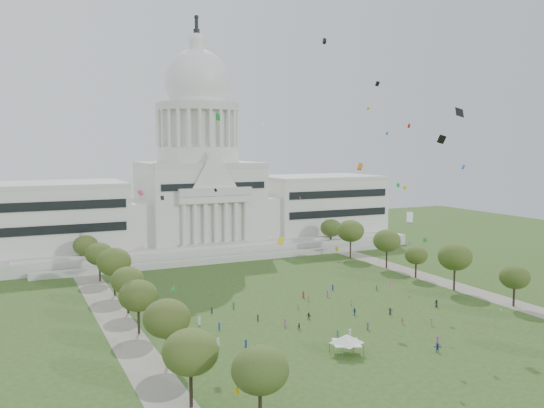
% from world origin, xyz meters
% --- Properties ---
extents(ground, '(400.00, 400.00, 0.00)m').
position_xyz_m(ground, '(0.00, 0.00, 0.00)').
color(ground, '#2D4C1D').
rests_on(ground, ground).
extents(capitol, '(160.00, 64.50, 91.30)m').
position_xyz_m(capitol, '(0.00, 113.59, 22.30)').
color(capitol, beige).
rests_on(capitol, ground).
extents(path_left, '(8.00, 160.00, 0.04)m').
position_xyz_m(path_left, '(-48.00, 30.00, 0.02)').
color(path_left, gray).
rests_on(path_left, ground).
extents(path_right, '(8.00, 160.00, 0.04)m').
position_xyz_m(path_right, '(48.00, 30.00, 0.02)').
color(path_right, gray).
rests_on(path_right, ground).
extents(row_tree_l_0, '(8.85, 8.85, 12.59)m').
position_xyz_m(row_tree_l_0, '(-45.26, -21.68, 8.95)').
color(row_tree_l_0, black).
rests_on(row_tree_l_0, ground).
extents(row_tree_l_1, '(8.86, 8.86, 12.59)m').
position_xyz_m(row_tree_l_1, '(-44.07, -2.96, 8.95)').
color(row_tree_l_1, black).
rests_on(row_tree_l_1, ground).
extents(row_tree_r_1, '(7.58, 7.58, 10.78)m').
position_xyz_m(row_tree_r_1, '(46.22, -1.75, 7.66)').
color(row_tree_r_1, black).
rests_on(row_tree_r_1, ground).
extents(row_tree_l_2, '(8.42, 8.42, 11.97)m').
position_xyz_m(row_tree_l_2, '(-45.04, 17.30, 8.51)').
color(row_tree_l_2, black).
rests_on(row_tree_l_2, ground).
extents(row_tree_r_2, '(9.55, 9.55, 13.58)m').
position_xyz_m(row_tree_r_2, '(44.17, 17.44, 9.66)').
color(row_tree_r_2, black).
rests_on(row_tree_r_2, ground).
extents(row_tree_l_3, '(8.12, 8.12, 11.55)m').
position_xyz_m(row_tree_l_3, '(-44.09, 33.92, 8.21)').
color(row_tree_l_3, black).
rests_on(row_tree_l_3, ground).
extents(row_tree_r_3, '(7.01, 7.01, 9.98)m').
position_xyz_m(row_tree_r_3, '(44.40, 34.48, 7.08)').
color(row_tree_r_3, black).
rests_on(row_tree_r_3, ground).
extents(row_tree_l_4, '(9.29, 9.29, 13.21)m').
position_xyz_m(row_tree_l_4, '(-44.08, 52.42, 9.39)').
color(row_tree_l_4, black).
rests_on(row_tree_l_4, ground).
extents(row_tree_r_4, '(9.19, 9.19, 13.06)m').
position_xyz_m(row_tree_r_4, '(44.76, 50.04, 9.29)').
color(row_tree_r_4, black).
rests_on(row_tree_r_4, ground).
extents(row_tree_l_5, '(8.33, 8.33, 11.85)m').
position_xyz_m(row_tree_l_5, '(-45.22, 71.01, 8.42)').
color(row_tree_l_5, black).
rests_on(row_tree_l_5, ground).
extents(row_tree_r_5, '(9.82, 9.82, 13.96)m').
position_xyz_m(row_tree_r_5, '(43.49, 70.19, 9.93)').
color(row_tree_r_5, black).
rests_on(row_tree_r_5, ground).
extents(row_tree_l_6, '(8.19, 8.19, 11.64)m').
position_xyz_m(row_tree_l_6, '(-46.87, 89.14, 8.27)').
color(row_tree_l_6, black).
rests_on(row_tree_l_6, ground).
extents(row_tree_r_6, '(8.42, 8.42, 11.97)m').
position_xyz_m(row_tree_r_6, '(45.96, 88.13, 8.51)').
color(row_tree_r_6, black).
rests_on(row_tree_r_6, ground).
extents(near_tree_0, '(8.47, 8.47, 12.04)m').
position_xyz_m(near_tree_0, '(-38.00, -32.00, 8.56)').
color(near_tree_0, black).
rests_on(near_tree_0, ground).
extents(event_tent, '(9.47, 9.47, 4.05)m').
position_xyz_m(event_tent, '(-10.60, -12.17, 3.14)').
color(event_tent, '#4C4C4C').
rests_on(event_tent, ground).
extents(person_0, '(0.91, 1.10, 1.93)m').
position_xyz_m(person_0, '(27.97, 6.14, 0.96)').
color(person_0, '#26262B').
rests_on(person_0, ground).
extents(person_2, '(0.86, 0.78, 1.51)m').
position_xyz_m(person_2, '(28.20, 17.14, 0.75)').
color(person_2, silver).
rests_on(person_2, ground).
extents(person_3, '(1.03, 1.08, 1.53)m').
position_xyz_m(person_3, '(11.43, -1.37, 0.76)').
color(person_3, olive).
rests_on(person_3, ground).
extents(person_4, '(0.86, 1.19, 1.83)m').
position_xyz_m(person_4, '(5.21, 9.05, 0.91)').
color(person_4, navy).
rests_on(person_4, ground).
extents(person_5, '(1.09, 1.54, 1.54)m').
position_xyz_m(person_5, '(-6.26, 11.06, 0.77)').
color(person_5, '#26262B').
rests_on(person_5, ground).
extents(person_6, '(0.51, 0.78, 1.59)m').
position_xyz_m(person_6, '(9.82, -15.08, 0.79)').
color(person_6, '#994C8C').
rests_on(person_6, ground).
extents(person_7, '(0.84, 0.88, 1.95)m').
position_xyz_m(person_7, '(-8.76, -11.90, 0.97)').
color(person_7, olive).
rests_on(person_7, ground).
extents(person_8, '(0.84, 0.64, 1.53)m').
position_xyz_m(person_8, '(-12.14, 5.00, 0.77)').
color(person_8, '#26262B').
rests_on(person_8, ground).
extents(person_9, '(0.95, 1.21, 1.66)m').
position_xyz_m(person_9, '(16.81, -5.17, 0.83)').
color(person_9, '#994C8C').
rests_on(person_9, ground).
extents(person_10, '(0.64, 1.05, 1.71)m').
position_xyz_m(person_10, '(9.12, 16.45, 0.85)').
color(person_10, silver).
rests_on(person_10, ground).
extents(person_11, '(1.62, 1.57, 1.74)m').
position_xyz_m(person_11, '(6.34, -19.03, 0.87)').
color(person_11, navy).
rests_on(person_11, ground).
extents(distant_crowd, '(66.78, 37.47, 1.93)m').
position_xyz_m(distant_crowd, '(-14.76, 13.92, 0.85)').
color(distant_crowd, '#26262B').
rests_on(distant_crowd, ground).
extents(kite_swarm, '(88.80, 103.22, 55.75)m').
position_xyz_m(kite_swarm, '(3.83, 6.49, 28.71)').
color(kite_swarm, blue).
rests_on(kite_swarm, ground).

